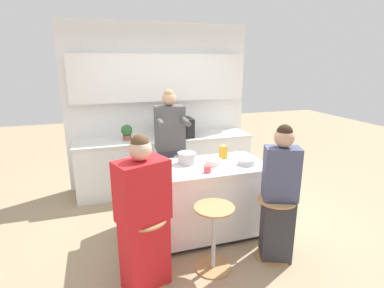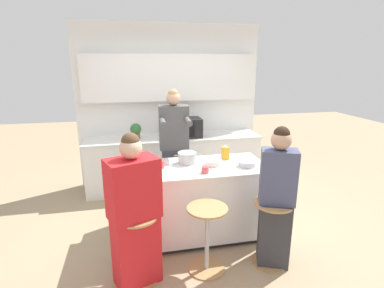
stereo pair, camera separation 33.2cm
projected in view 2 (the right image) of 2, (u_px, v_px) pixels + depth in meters
ground_plane at (193, 235)px, 3.72m from camera, size 16.00×16.00×0.00m
wall_back at (170, 95)px, 5.07m from camera, size 3.09×0.22×2.70m
back_counter at (174, 162)px, 5.06m from camera, size 2.87×0.65×0.88m
kitchen_island at (193, 201)px, 3.60m from camera, size 1.72×0.77×0.90m
bar_stool_leftmost at (138, 243)px, 2.85m from camera, size 0.41×0.41×0.70m
bar_stool_center at (207, 234)px, 3.01m from camera, size 0.41×0.41×0.70m
bar_stool_rightmost at (272, 228)px, 3.11m from camera, size 0.41×0.41×0.70m
person_cooking at (174, 154)px, 4.09m from camera, size 0.42×0.57×1.74m
person_wrapped_blanket at (135, 216)px, 2.75m from camera, size 0.52×0.43×1.50m
person_seated_near at (276, 203)px, 3.04m from camera, size 0.41×0.36×1.49m
cooking_pot at (187, 158)px, 3.57m from camera, size 0.31×0.23×0.14m
fruit_bowl at (247, 164)px, 3.48m from camera, size 0.20×0.20×0.07m
mixing_bowl_steel at (214, 163)px, 3.53m from camera, size 0.20×0.20×0.06m
coffee_cup_near at (205, 170)px, 3.27m from camera, size 0.11×0.08×0.08m
coffee_cup_far at (161, 165)px, 3.42m from camera, size 0.11×0.08×0.09m
juice_carton at (225, 153)px, 3.72m from camera, size 0.08×0.08×0.17m
microwave at (185, 128)px, 4.90m from camera, size 0.53×0.37×0.31m
potted_plant at (136, 130)px, 4.79m from camera, size 0.18×0.18×0.25m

